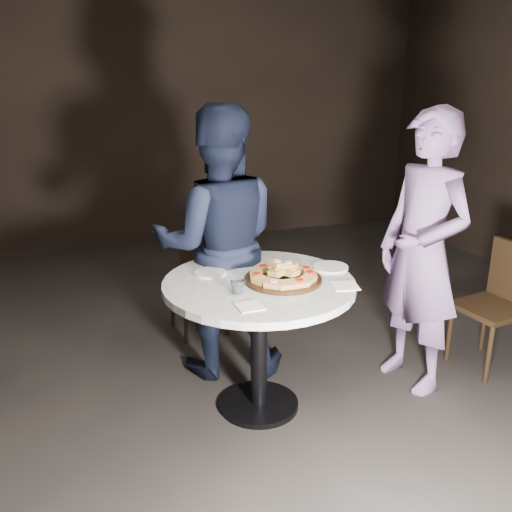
# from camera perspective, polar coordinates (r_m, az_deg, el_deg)

# --- Properties ---
(floor) EXTENTS (7.00, 7.00, 0.00)m
(floor) POSITION_cam_1_polar(r_m,az_deg,el_deg) (3.52, 2.18, -14.72)
(floor) COLOR black
(floor) RESTS_ON ground
(table) EXTENTS (1.17, 1.17, 0.80)m
(table) POSITION_cam_1_polar(r_m,az_deg,el_deg) (3.20, 0.30, -5.01)
(table) COLOR black
(table) RESTS_ON ground
(serving_board) EXTENTS (0.53, 0.53, 0.02)m
(serving_board) POSITION_cam_1_polar(r_m,az_deg,el_deg) (3.14, 2.71, -2.35)
(serving_board) COLOR black
(serving_board) RESTS_ON table
(focaccia_pile) EXTENTS (0.39, 0.37, 0.10)m
(focaccia_pile) POSITION_cam_1_polar(r_m,az_deg,el_deg) (3.13, 2.75, -1.66)
(focaccia_pile) COLOR #B28645
(focaccia_pile) RESTS_ON serving_board
(plate_left) EXTENTS (0.24, 0.24, 0.01)m
(plate_left) POSITION_cam_1_polar(r_m,az_deg,el_deg) (3.26, -4.62, -1.68)
(plate_left) COLOR white
(plate_left) RESTS_ON table
(plate_right) EXTENTS (0.22, 0.22, 0.01)m
(plate_right) POSITION_cam_1_polar(r_m,az_deg,el_deg) (3.36, 7.46, -1.11)
(plate_right) COLOR white
(plate_right) RESTS_ON table
(water_glass) EXTENTS (0.08, 0.08, 0.07)m
(water_glass) POSITION_cam_1_polar(r_m,az_deg,el_deg) (2.97, -1.85, -3.09)
(water_glass) COLOR silver
(water_glass) RESTS_ON table
(napkin_near) EXTENTS (0.13, 0.13, 0.01)m
(napkin_near) POSITION_cam_1_polar(r_m,az_deg,el_deg) (2.81, -0.65, -5.07)
(napkin_near) COLOR white
(napkin_near) RESTS_ON table
(napkin_far) EXTENTS (0.16, 0.16, 0.01)m
(napkin_far) POSITION_cam_1_polar(r_m,az_deg,el_deg) (3.10, 8.90, -2.96)
(napkin_far) COLOR white
(napkin_far) RESTS_ON table
(chair_far) EXTENTS (0.42, 0.43, 0.81)m
(chair_far) POSITION_cam_1_polar(r_m,az_deg,el_deg) (4.16, -5.42, -2.07)
(chair_far) COLOR black
(chair_far) RESTS_ON ground
(chair_right) EXTENTS (0.46, 0.44, 0.83)m
(chair_right) POSITION_cam_1_polar(r_m,az_deg,el_deg) (4.09, 23.33, -3.78)
(chair_right) COLOR black
(chair_right) RESTS_ON ground
(diner_navy) EXTENTS (0.96, 0.82, 1.72)m
(diner_navy) POSITION_cam_1_polar(r_m,az_deg,el_deg) (3.58, -3.82, 1.19)
(diner_navy) COLOR black
(diner_navy) RESTS_ON ground
(diner_teal) EXTENTS (0.53, 0.70, 1.72)m
(diner_teal) POSITION_cam_1_polar(r_m,az_deg,el_deg) (3.55, 16.33, 0.26)
(diner_teal) COLOR slate
(diner_teal) RESTS_ON ground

